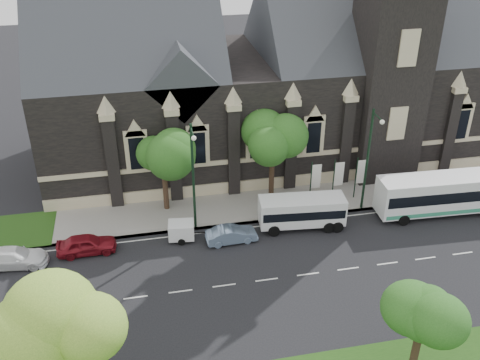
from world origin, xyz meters
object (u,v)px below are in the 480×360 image
object	(u,v)px
box_trailer	(181,230)
tree_park_east	(425,309)
tree_park_near	(69,326)
banner_flag_center	(337,177)
tree_walk_left	(165,147)
banner_flag_right	(359,174)
banner_flag_left	(314,179)
street_lamp_mid	(193,173)
tour_coach	(448,193)
sedan	(231,235)
car_far_red	(86,244)
street_lamp_near	(369,156)
shuttle_bus	(302,210)
car_far_white	(14,257)
tree_walk_right	(275,136)

from	to	relation	value
box_trailer	tree_park_east	bearing A→B (deg)	-46.44
tree_park_near	banner_flag_center	xyz separation A→B (m)	(20.06, 17.77, -4.03)
tree_walk_left	banner_flag_right	world-z (taller)	tree_walk_left
banner_flag_left	box_trailer	distance (m)	12.03
street_lamp_mid	banner_flag_right	distance (m)	14.67
tour_coach	sedan	size ratio (longest dim) A/B	3.02
tree_park_near	banner_flag_right	bearing A→B (deg)	38.86
banner_flag_left	banner_flag_right	world-z (taller)	same
tree_park_east	banner_flag_left	xyz separation A→B (m)	(0.11, 18.32, -2.24)
tree_park_near	tree_park_east	bearing A→B (deg)	-1.77
tree_walk_left	car_far_red	bearing A→B (deg)	-142.63
tree_park_near	car_far_red	world-z (taller)	tree_park_near
street_lamp_near	box_trailer	size ratio (longest dim) A/B	3.14
tree_park_east	banner_flag_left	bearing A→B (deg)	89.65
tour_coach	street_lamp_mid	bearing A→B (deg)	177.79
banner_flag_center	tree_walk_left	bearing A→B (deg)	173.11
shuttle_bus	car_far_red	distance (m)	16.61
car_far_white	banner_flag_center	bearing A→B (deg)	-75.20
banner_flag_right	tree_walk_left	bearing A→B (deg)	173.96
tree_walk_right	box_trailer	distance (m)	10.90
tree_walk_right	tree_park_east	bearing A→B (deg)	-81.58
tour_coach	banner_flag_right	bearing A→B (deg)	152.61
banner_flag_left	box_trailer	size ratio (longest dim) A/B	1.39
shuttle_bus	banner_flag_left	bearing A→B (deg)	63.44
banner_flag_right	car_far_white	size ratio (longest dim) A/B	0.84
tree_walk_right	car_far_red	size ratio (longest dim) A/B	1.81
street_lamp_near	car_far_white	size ratio (longest dim) A/B	1.89
street_lamp_mid	car_far_red	bearing A→B (deg)	-170.71
tree_walk_right	banner_flag_right	xyz separation A→B (m)	(7.08, -1.71, -3.43)
tree_walk_right	street_lamp_mid	size ratio (longest dim) A/B	0.87
tree_park_near	banner_flag_center	bearing A→B (deg)	41.54
car_far_red	tree_walk_right	bearing A→B (deg)	-73.37
tree_park_east	car_far_red	xyz separation A→B (m)	(-18.48, 15.06, -3.88)
tree_walk_right	car_far_red	world-z (taller)	tree_walk_right
sedan	car_far_white	bearing A→B (deg)	86.30
tree_walk_left	banner_flag_left	size ratio (longest dim) A/B	1.91
street_lamp_near	sedan	world-z (taller)	street_lamp_near
banner_flag_center	shuttle_bus	xyz separation A→B (m)	(-3.99, -3.18, -0.88)
street_lamp_near	banner_flag_center	distance (m)	3.74
banner_flag_center	car_far_white	xyz separation A→B (m)	(-25.62, -3.78, -1.69)
banner_flag_right	shuttle_bus	bearing A→B (deg)	-152.08
banner_flag_left	shuttle_bus	distance (m)	3.85
banner_flag_center	banner_flag_right	xyz separation A→B (m)	(2.00, 0.00, 0.00)
sedan	banner_flag_left	bearing A→B (deg)	-65.22
car_far_white	street_lamp_mid	bearing A→B (deg)	-75.59
street_lamp_near	street_lamp_mid	bearing A→B (deg)	180.00
street_lamp_mid	tree_park_east	bearing A→B (deg)	-58.21
tree_park_near	tree_walk_left	bearing A→B (deg)	72.95
car_far_red	street_lamp_mid	bearing A→B (deg)	-81.87
banner_flag_left	car_far_red	distance (m)	18.94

